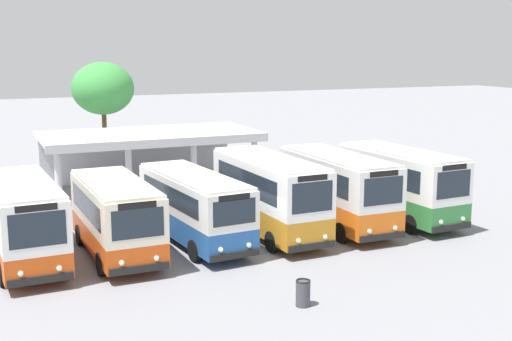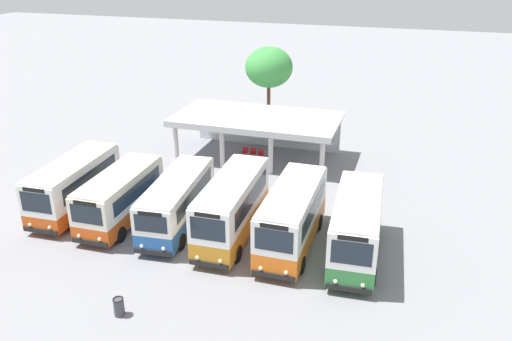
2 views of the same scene
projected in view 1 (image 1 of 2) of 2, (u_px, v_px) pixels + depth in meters
ground_plane at (283, 249)px, 28.38m from camera, size 180.00×180.00×0.00m
city_bus_nearest_orange at (24, 219)px, 26.18m from camera, size 2.69×7.56×3.30m
city_bus_second_in_row at (116, 215)px, 27.16m from camera, size 2.56×7.11×3.11m
city_bus_middle_cream at (194, 205)px, 28.98m from camera, size 2.90×7.96×3.04m
city_bus_fourth_amber at (269, 193)px, 30.17m from camera, size 2.54×7.90×3.56m
city_bus_fifth_blue at (337, 188)px, 31.50m from camera, size 2.48×7.70×3.47m
city_bus_far_end_green at (400, 182)px, 32.80m from camera, size 2.76×7.55×3.47m
terminal_canopy at (147, 143)px, 40.58m from camera, size 12.61×6.47×3.40m
waiting_chair_end_by_column at (137, 182)px, 39.77m from camera, size 0.46×0.46×0.86m
waiting_chair_second_from_end at (148, 181)px, 40.00m from camera, size 0.46×0.46×0.86m
waiting_chair_middle_seat at (159, 180)px, 40.18m from camera, size 0.46×0.46×0.86m
roadside_tree_behind_canopy at (103, 89)px, 45.65m from camera, size 4.20×4.20×7.38m
litter_bin_apron at (303, 293)px, 22.11m from camera, size 0.49×0.49×0.90m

